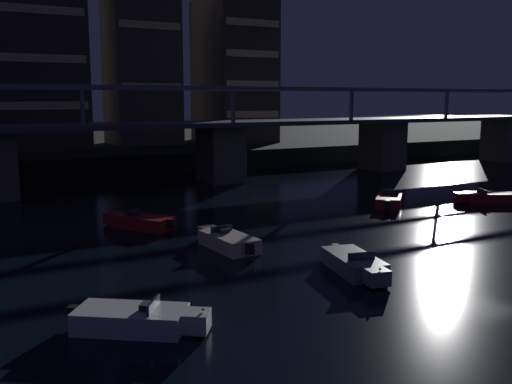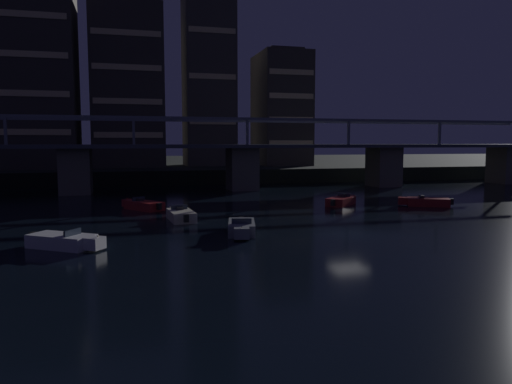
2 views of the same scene
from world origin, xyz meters
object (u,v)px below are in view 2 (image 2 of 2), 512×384
(tower_central, at_px, (208,57))
(tower_east_tall, at_px, (281,109))
(speedboat_mid_center, at_px, (242,228))
(tower_west_low, at_px, (32,78))
(speedboat_near_left, at_px, (426,202))
(speedboat_near_right, at_px, (143,205))
(speedboat_mid_right, at_px, (181,215))
(speedboat_mid_left, at_px, (342,201))
(speedboat_near_center, at_px, (64,241))
(tower_west_tall, at_px, (128,88))
(river_bridge, at_px, (242,159))

(tower_central, bearing_deg, tower_east_tall, -6.46)
(tower_east_tall, height_order, speedboat_mid_center, tower_east_tall)
(tower_west_low, xyz_separation_m, speedboat_near_left, (42.51, -41.31, -15.87))
(speedboat_near_right, height_order, speedboat_mid_right, same)
(speedboat_mid_left, bearing_deg, tower_west_low, 132.13)
(speedboat_near_center, xyz_separation_m, speedboat_mid_center, (11.21, 1.77, 0.00))
(tower_central, xyz_separation_m, tower_east_tall, (12.92, -1.46, -8.96))
(speedboat_near_left, distance_m, speedboat_near_right, 27.51)
(tower_west_tall, distance_m, speedboat_mid_right, 49.38)
(tower_west_low, relative_size, speedboat_mid_center, 5.46)
(tower_central, distance_m, speedboat_near_right, 47.03)
(speedboat_near_left, bearing_deg, speedboat_mid_right, -173.61)
(tower_west_tall, height_order, speedboat_near_left, tower_west_tall)
(tower_west_low, xyz_separation_m, speedboat_mid_left, (34.79, -38.46, -15.87))
(tower_west_low, relative_size, speedboat_near_left, 5.82)
(tower_central, relative_size, speedboat_near_center, 8.10)
(tower_central, relative_size, speedboat_mid_left, 8.74)
(river_bridge, xyz_separation_m, speedboat_mid_center, (-7.17, -30.67, -3.65))
(river_bridge, xyz_separation_m, speedboat_mid_left, (6.05, -18.08, -3.65))
(river_bridge, relative_size, tower_west_tall, 3.33)
(speedboat_near_right, bearing_deg, river_bridge, 50.98)
(tower_west_tall, bearing_deg, speedboat_mid_left, -63.68)
(speedboat_near_center, xyz_separation_m, speedboat_mid_left, (24.43, 14.36, 0.00))
(tower_west_low, relative_size, tower_west_tall, 1.06)
(speedboat_mid_center, xyz_separation_m, speedboat_mid_right, (-3.43, 7.01, 0.00))
(tower_east_tall, height_order, speedboat_mid_right, tower_east_tall)
(tower_central, height_order, tower_east_tall, tower_central)
(speedboat_near_left, bearing_deg, river_bridge, 123.35)
(tower_west_low, relative_size, tower_central, 0.74)
(tower_central, height_order, speedboat_near_center, tower_central)
(speedboat_near_center, bearing_deg, tower_west_low, 101.09)
(tower_west_low, distance_m, speedboat_near_right, 43.00)
(speedboat_mid_left, bearing_deg, tower_central, 98.95)
(river_bridge, height_order, speedboat_near_left, river_bridge)
(speedboat_near_center, distance_m, speedboat_near_right, 16.70)
(tower_east_tall, bearing_deg, speedboat_mid_center, -110.31)
(tower_central, distance_m, speedboat_near_left, 51.25)
(tower_central, distance_m, speedboat_mid_right, 52.67)
(speedboat_near_center, distance_m, speedboat_mid_right, 11.73)
(river_bridge, height_order, tower_east_tall, tower_east_tall)
(river_bridge, bearing_deg, tower_west_low, 144.66)
(speedboat_near_right, relative_size, speedboat_mid_right, 0.90)
(speedboat_near_right, bearing_deg, tower_east_tall, 56.35)
(speedboat_near_left, relative_size, speedboat_near_right, 1.04)
(speedboat_near_center, relative_size, speedboat_mid_center, 0.91)
(speedboat_near_center, bearing_deg, tower_central, 72.35)
(speedboat_near_center, xyz_separation_m, speedboat_mid_right, (7.78, 8.78, 0.00))
(tower_central, relative_size, speedboat_near_right, 8.12)
(tower_west_low, height_order, tower_west_tall, tower_west_low)
(speedboat_mid_left, xyz_separation_m, speedboat_mid_right, (-16.66, -5.58, 0.00))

